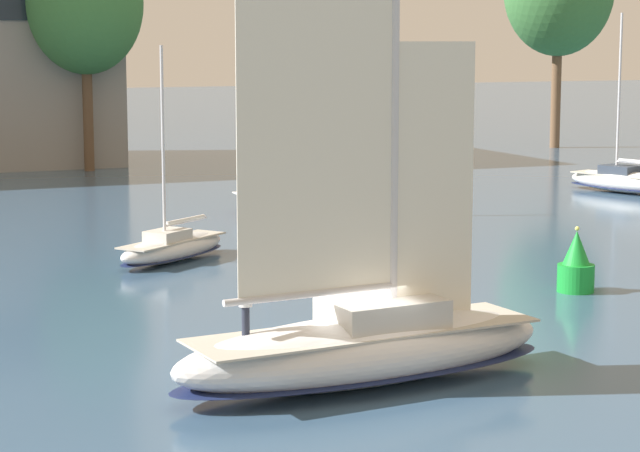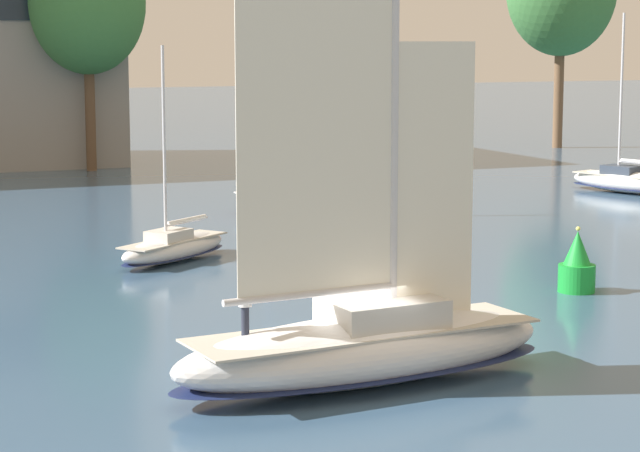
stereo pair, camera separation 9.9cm
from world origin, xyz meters
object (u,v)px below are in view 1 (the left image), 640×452
Objects in this scene: sailboat_main at (365,340)px; sailboat_moored_near_marina at (624,181)px; channel_buoy at (576,266)px; sailboat_moored_mid_channel at (270,205)px; tree_shore_left at (85,4)px; sailboat_moored_far_slip at (172,247)px.

sailboat_main is 1.43× the size of sailboat_moored_near_marina.
sailboat_main reaches higher than channel_buoy.
sailboat_main is 44.23m from sailboat_moored_near_marina.
sailboat_main reaches higher than sailboat_moored_mid_channel.
tree_shore_left is 37.26m from sailboat_moored_near_marina.
sailboat_moored_mid_channel reaches higher than sailboat_moored_near_marina.
sailboat_main is (-4.82, -55.66, -10.08)m from tree_shore_left.
sailboat_moored_near_marina is 30.28m from channel_buoy.
tree_shore_left is 28.84m from sailboat_moored_mid_channel.
channel_buoy is (11.91, 8.03, -0.22)m from sailboat_main.
sailboat_moored_far_slip is 3.68× the size of channel_buoy.
channel_buoy is at bearing -44.87° from sailboat_moored_far_slip.
sailboat_moored_far_slip is (-7.70, -9.50, -0.13)m from sailboat_moored_mid_channel.
sailboat_moored_far_slip is at bearing -158.76° from sailboat_moored_near_marina.
tree_shore_left is at bearing 83.00° from sailboat_moored_far_slip.
sailboat_moored_mid_channel is at bearing 50.97° from sailboat_moored_far_slip.
sailboat_moored_near_marina is 23.14m from sailboat_moored_mid_channel.
sailboat_main is at bearing -134.68° from sailboat_moored_near_marina.
sailboat_moored_mid_channel is 4.51× the size of channel_buoy.
channel_buoy is at bearing -79.67° from sailboat_moored_mid_channel.
sailboat_main is at bearing -105.57° from sailboat_moored_mid_channel.
sailboat_moored_near_marina reaches higher than sailboat_moored_far_slip.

